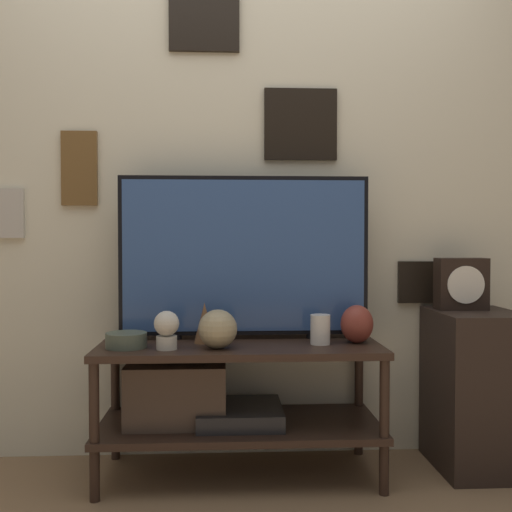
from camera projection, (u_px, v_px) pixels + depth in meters
The scene contains 12 objects.
ground_plane at pixel (242, 506), 2.28m from camera, with size 12.00×12.00×0.00m, color #846647.
wall_back at pixel (238, 168), 2.83m from camera, with size 6.40×0.08×2.70m.
media_console at pixel (216, 393), 2.55m from camera, with size 1.20×0.51×0.57m.
television at pixel (244, 256), 2.66m from camera, with size 1.10×0.05×0.72m.
vase_round_glass at pixel (218, 329), 2.43m from camera, with size 0.16×0.16×0.16m.
vase_slim_bronze at pixel (205, 323), 2.57m from camera, with size 0.09×0.09×0.17m.
vase_wide_bowl at pixel (126, 340), 2.45m from camera, with size 0.17×0.17×0.06m.
vase_urn_stoneware at pixel (357, 324), 2.56m from camera, with size 0.14×0.13×0.16m.
candle_jar at pixel (320, 329), 2.53m from camera, with size 0.08×0.08×0.13m.
decorative_bust at pixel (167, 328), 2.41m from camera, with size 0.10×0.10×0.16m.
side_table at pixel (475, 390), 2.65m from camera, with size 0.36×0.45×0.70m.
mantel_clock at pixel (461, 284), 2.70m from camera, with size 0.22×0.11×0.23m.
Camera 1 is at (-0.07, -2.25, 1.02)m, focal length 42.00 mm.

